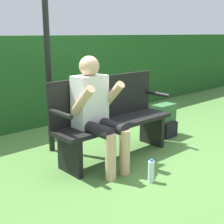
% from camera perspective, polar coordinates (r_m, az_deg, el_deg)
% --- Properties ---
extents(ground_plane, '(40.00, 40.00, 0.00)m').
position_cam_1_polar(ground_plane, '(3.74, 0.66, -8.18)').
color(ground_plane, '#4C7A38').
extents(hedge_back, '(12.00, 0.40, 1.39)m').
position_cam_1_polar(hedge_back, '(5.04, -14.12, 5.47)').
color(hedge_back, '#1E4C1E').
rests_on(hedge_back, ground).
extents(park_bench, '(1.54, 0.41, 0.95)m').
position_cam_1_polar(park_bench, '(3.64, -0.06, -0.97)').
color(park_bench, black).
rests_on(park_bench, ground).
extents(person_seated, '(0.49, 0.60, 1.20)m').
position_cam_1_polar(person_seated, '(3.27, -2.90, 0.66)').
color(person_seated, silver).
rests_on(person_seated, ground).
extents(backpack, '(0.34, 0.25, 0.46)m').
position_cam_1_polar(backpack, '(4.48, 9.54, -1.65)').
color(backpack, '#336638').
rests_on(backpack, ground).
extents(water_bottle, '(0.06, 0.06, 0.24)m').
position_cam_1_polar(water_bottle, '(3.13, 7.16, -10.73)').
color(water_bottle, silver).
rests_on(water_bottle, ground).
extents(signpost, '(0.30, 0.09, 2.27)m').
position_cam_1_polar(signpost, '(3.74, -11.73, 11.68)').
color(signpost, black).
rests_on(signpost, ground).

